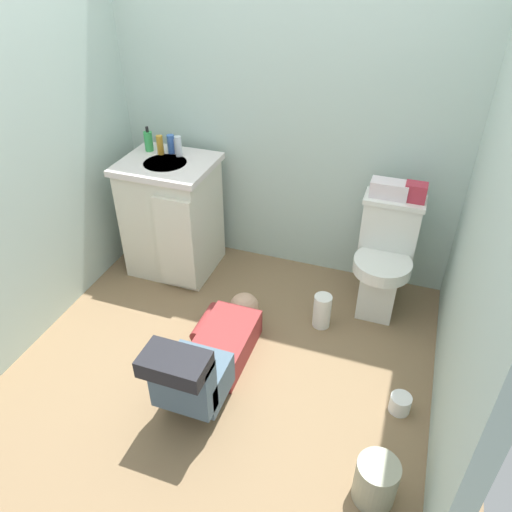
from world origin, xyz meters
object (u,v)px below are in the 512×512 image
object	(u,v)px
person_plumber	(210,355)
bottle_clear	(178,146)
toilet	(384,259)
toiletry_bag	(416,192)
vanity_cabinet	(173,216)
paper_towel_roll	(322,311)
bottle_blue	(171,144)
tissue_box	(389,189)
bottle_amber	(160,145)
toilet_paper_roll	(400,404)
trash_can	(376,481)
soap_dispenser	(148,141)
faucet	(176,146)

from	to	relation	value
person_plumber	bottle_clear	xyz separation A→B (m)	(-0.63, 1.01, 0.71)
toilet	person_plumber	size ratio (longest dim) A/B	0.70
toilet	toiletry_bag	bearing A→B (deg)	40.77
vanity_cabinet	paper_towel_roll	distance (m)	1.22
bottle_blue	paper_towel_roll	world-z (taller)	bottle_blue
tissue_box	toilet	bearing A→B (deg)	-63.57
toiletry_bag	bottle_amber	distance (m)	1.64
paper_towel_roll	vanity_cabinet	bearing A→B (deg)	166.43
toilet_paper_roll	toiletry_bag	bearing A→B (deg)	98.19
person_plumber	bottle_amber	size ratio (longest dim) A/B	8.42
toilet	bottle_amber	size ratio (longest dim) A/B	5.93
bottle_amber	bottle_blue	bearing A→B (deg)	35.62
vanity_cabinet	bottle_blue	size ratio (longest dim) A/B	6.67
tissue_box	trash_can	world-z (taller)	tissue_box
soap_dispenser	toilet	bearing A→B (deg)	-2.89
bottle_amber	bottle_blue	distance (m)	0.07
toilet	vanity_cabinet	bearing A→B (deg)	-178.28
toilet	person_plumber	distance (m)	1.24
toiletry_bag	bottle_clear	world-z (taller)	bottle_clear
vanity_cabinet	bottle_blue	xyz separation A→B (m)	(-0.03, 0.14, 0.46)
bottle_amber	bottle_clear	world-z (taller)	bottle_clear
faucet	tissue_box	xyz separation A→B (m)	(1.40, -0.01, -0.07)
faucet	toilet_paper_roll	size ratio (longest dim) A/B	0.91
person_plumber	bottle_amber	bearing A→B (deg)	127.16
person_plumber	toilet	bearing A→B (deg)	50.42
toiletry_bag	soap_dispenser	size ratio (longest dim) A/B	0.75
bottle_blue	paper_towel_roll	xyz separation A→B (m)	(1.18, -0.42, -0.77)
bottle_blue	trash_can	world-z (taller)	bottle_blue
toiletry_bag	bottle_clear	size ratio (longest dim) A/B	0.93
vanity_cabinet	paper_towel_roll	world-z (taller)	vanity_cabinet
soap_dispenser	paper_towel_roll	bearing A→B (deg)	-16.74
faucet	bottle_clear	xyz separation A→B (m)	(0.04, -0.03, 0.02)
toilet	tissue_box	bearing A→B (deg)	116.43
faucet	vanity_cabinet	bearing A→B (deg)	-88.69
soap_dispenser	toilet_paper_roll	bearing A→B (deg)	-25.77
vanity_cabinet	toiletry_bag	xyz separation A→B (m)	(1.55, 0.13, 0.39)
bottle_amber	faucet	bearing A→B (deg)	26.98
person_plumber	soap_dispenser	xyz separation A→B (m)	(-0.86, 1.02, 0.71)
toilet	bottle_blue	distance (m)	1.57
faucet	toilet_paper_roll	bearing A→B (deg)	-28.77
bottle_blue	trash_can	bearing A→B (deg)	-40.92
toilet	soap_dispenser	bearing A→B (deg)	177.11
bottle_blue	faucet	bearing A→B (deg)	7.22
toilet	soap_dispenser	distance (m)	1.72
faucet	toilet_paper_roll	xyz separation A→B (m)	(1.68, -0.92, -0.82)
vanity_cabinet	tissue_box	xyz separation A→B (m)	(1.40, 0.13, 0.38)
bottle_amber	trash_can	xyz separation A→B (m)	(1.71, -1.39, -0.77)
tissue_box	paper_towel_roll	bearing A→B (deg)	-121.88
soap_dispenser	bottle_amber	size ratio (longest dim) A/B	1.31
soap_dispenser	bottle_amber	xyz separation A→B (m)	(0.10, -0.03, -0.00)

